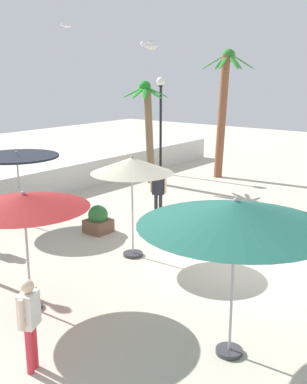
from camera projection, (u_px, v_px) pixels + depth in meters
name	position (u px, v px, depth m)	size (l,w,h in m)	color
ground_plane	(258.00, 265.00, 11.81)	(56.00, 56.00, 0.00)	beige
boundary_wall	(21.00, 189.00, 17.28)	(25.20, 0.30, 1.09)	silver
patio_umbrella_0	(17.00, 159.00, 14.52)	(2.59, 2.59, 2.38)	#333338
patio_umbrella_1	(132.00, 166.00, 11.86)	(2.13, 2.13, 2.70)	#333338
patio_umbrella_3	(235.00, 214.00, 7.48)	(3.20, 3.20, 2.80)	#333338
patio_umbrella_4	(24.00, 202.00, 9.11)	(2.59, 2.59, 2.50)	#333338
palm_tree_0	(148.00, 120.00, 19.86)	(2.05, 2.04, 4.43)	brown
palm_tree_1	(224.00, 101.00, 21.29)	(2.45, 2.20, 5.79)	brown
lamp_post_0	(161.00, 112.00, 21.93)	(0.40, 0.40, 4.55)	black
guest_1	(158.00, 189.00, 15.32)	(0.35, 0.53, 1.68)	#26262D
guest_3	(29.00, 317.00, 7.41)	(0.51, 0.37, 1.60)	#D8333F
seagull_1	(66.00, 26.00, 16.50)	(0.92, 0.69, 0.14)	white
seagull_2	(150.00, 45.00, 9.60)	(0.93, 0.71, 0.17)	white
planter	(98.00, 220.00, 14.19)	(0.70, 0.70, 0.85)	brown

